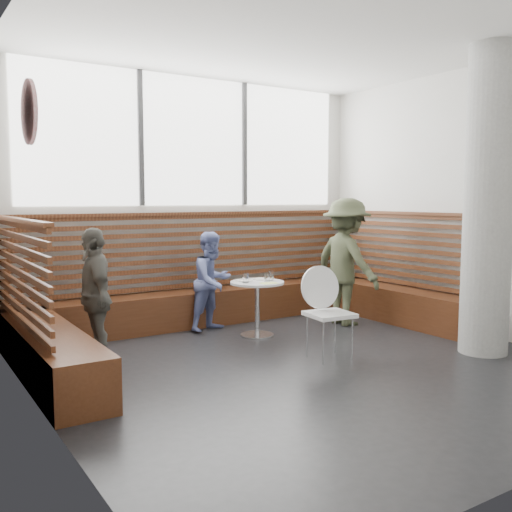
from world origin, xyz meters
TOP-DOWN VIEW (x-y plane):
  - room at (0.00, 0.00)m, footprint 5.00×5.00m
  - booth at (0.00, 1.77)m, footprint 5.00×2.50m
  - concrete_column at (1.85, -0.60)m, footprint 0.50×0.50m
  - wall_art at (-2.46, 0.40)m, footprint 0.03×0.50m
  - cafe_table at (0.22, 1.31)m, footprint 0.64×0.64m
  - cafe_chair at (0.32, 0.17)m, footprint 0.45×0.44m
  - adult_man at (1.54, 1.24)m, footprint 0.63×1.07m
  - child_back at (-0.08, 1.87)m, footprint 0.71×0.63m
  - child_left at (-1.75, 1.20)m, footprint 0.43×0.83m
  - plate_near at (0.10, 1.43)m, footprint 0.20×0.20m
  - plate_far at (0.34, 1.42)m, footprint 0.20×0.20m
  - glass_left at (0.05, 1.30)m, footprint 0.07×0.07m
  - glass_mid at (0.29, 1.21)m, footprint 0.07×0.07m
  - glass_right at (0.40, 1.29)m, footprint 0.07×0.07m
  - menu_card at (0.25, 1.11)m, footprint 0.20×0.15m

SIDE VIEW (x-z plane):
  - booth at x=0.00m, z-range -0.31..1.13m
  - cafe_table at x=0.22m, z-range 0.14..0.80m
  - cafe_chair at x=0.32m, z-range 0.08..1.02m
  - child_back at x=-0.08m, z-range 0.00..1.23m
  - menu_card at x=0.25m, z-range 0.66..0.66m
  - plate_far at x=0.34m, z-range 0.66..0.67m
  - plate_near at x=0.10m, z-range 0.66..0.67m
  - child_left at x=-1.75m, z-range 0.00..1.36m
  - glass_mid at x=0.29m, z-range 0.66..0.76m
  - glass_left at x=0.05m, z-range 0.66..0.77m
  - glass_right at x=0.40m, z-range 0.66..0.77m
  - adult_man at x=1.54m, z-range 0.00..1.64m
  - concrete_column at x=1.85m, z-range 0.00..3.20m
  - room at x=0.00m, z-range 0.00..3.20m
  - wall_art at x=-2.46m, z-range 2.05..2.55m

